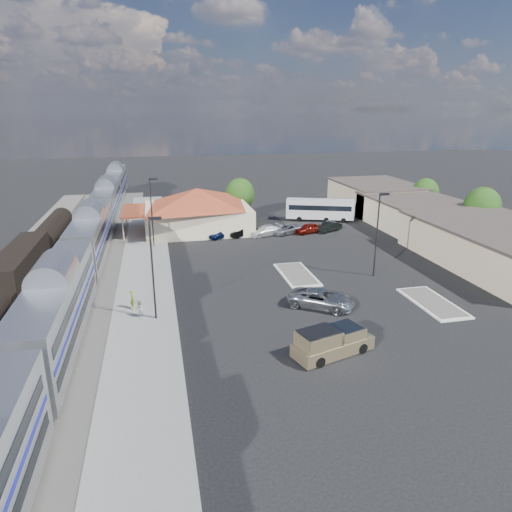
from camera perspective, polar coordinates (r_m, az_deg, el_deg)
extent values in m
plane|color=black|center=(46.76, 1.15, -3.60)|extent=(280.00, 280.00, 0.00)
cube|color=#4C4944|center=(54.16, -23.17, -1.98)|extent=(16.00, 100.00, 0.12)
cube|color=gray|center=(51.23, -13.64, -2.07)|extent=(5.50, 92.00, 0.18)
cube|color=silver|center=(37.05, -23.55, -6.01)|extent=(3.00, 20.00, 5.00)
cube|color=black|center=(38.18, -23.04, -9.80)|extent=(2.20, 16.00, 0.60)
cube|color=silver|center=(56.72, -19.86, 2.43)|extent=(3.00, 20.00, 5.00)
cube|color=black|center=(57.46, -19.58, -0.22)|extent=(2.20, 16.00, 0.60)
cube|color=silver|center=(77.09, -18.09, 6.46)|extent=(3.00, 20.00, 5.00)
cube|color=black|center=(77.64, -17.90, 4.48)|extent=(2.20, 16.00, 0.60)
cube|color=silver|center=(97.73, -17.05, 8.80)|extent=(3.00, 20.00, 5.00)
cube|color=black|center=(98.17, -16.90, 7.22)|extent=(2.20, 16.00, 0.60)
cube|color=black|center=(51.19, -27.36, -1.14)|extent=(2.80, 14.00, 3.60)
cube|color=black|center=(51.77, -27.06, -3.13)|extent=(2.20, 12.00, 0.60)
cylinder|color=black|center=(66.21, -24.08, 3.18)|extent=(2.80, 14.00, 2.80)
cube|color=black|center=(66.64, -23.88, 1.68)|extent=(2.20, 12.00, 0.60)
cube|color=beige|center=(68.28, -7.29, 4.75)|extent=(15.00, 12.00, 3.60)
pyramid|color=maroon|center=(67.65, -7.39, 7.31)|extent=(15.30, 12.24, 2.60)
cube|color=maroon|center=(67.79, -15.05, 5.49)|extent=(3.20, 9.60, 0.25)
cube|color=#C6B28C|center=(59.00, 28.64, 0.89)|extent=(14.00, 22.00, 4.20)
cube|color=#3F3833|center=(58.47, 28.97, 2.99)|extent=(14.40, 22.40, 0.30)
cube|color=#C6B28C|center=(73.01, 19.59, 4.87)|extent=(12.00, 18.00, 4.00)
cube|color=#3F3833|center=(72.60, 19.77, 6.52)|extent=(12.40, 18.40, 0.30)
cube|color=#C6B28C|center=(84.89, 14.70, 7.19)|extent=(12.00, 16.00, 4.50)
cube|color=#3F3833|center=(84.51, 14.83, 8.78)|extent=(12.40, 16.40, 0.30)
cube|color=silver|center=(49.56, 5.11, -2.32)|extent=(3.30, 7.50, 0.15)
cube|color=#4C4944|center=(49.53, 5.11, -2.23)|extent=(2.70, 6.90, 0.10)
cube|color=silver|center=(45.35, 21.21, -5.48)|extent=(3.30, 7.50, 0.15)
cube|color=#4C4944|center=(45.31, 21.23, -5.38)|extent=(2.70, 6.90, 0.10)
cylinder|color=black|center=(38.42, -12.80, -1.75)|extent=(0.16, 0.16, 9.00)
cube|color=black|center=(37.22, -12.49, 4.62)|extent=(1.00, 0.25, 0.22)
cylinder|color=black|center=(59.64, -12.90, 5.20)|extent=(0.16, 0.16, 9.00)
cube|color=black|center=(58.87, -12.70, 9.36)|extent=(1.00, 0.25, 0.22)
cylinder|color=black|center=(49.44, 14.84, 2.48)|extent=(0.16, 0.16, 9.00)
cube|color=black|center=(48.75, 15.78, 7.44)|extent=(1.00, 0.25, 0.22)
cylinder|color=#382314|center=(71.81, 26.11, 3.40)|extent=(0.30, 0.30, 2.86)
ellipsoid|color=#173F12|center=(71.25, 26.42, 5.57)|extent=(4.94, 4.94, 5.46)
cylinder|color=#382314|center=(82.93, 20.23, 5.74)|extent=(0.30, 0.30, 2.55)
ellipsoid|color=#173F12|center=(82.49, 20.41, 7.43)|extent=(4.41, 4.41, 4.87)
cylinder|color=#382314|center=(75.17, -2.00, 5.75)|extent=(0.30, 0.30, 2.73)
ellipsoid|color=#173F12|center=(74.66, -2.02, 7.75)|extent=(4.71, 4.71, 5.21)
cube|color=#9C8960|center=(34.39, 9.59, -11.07)|extent=(6.47, 3.91, 1.00)
cube|color=#9C8960|center=(34.02, 9.65, -9.93)|extent=(2.83, 2.69, 1.05)
cube|color=#9C8960|center=(33.97, 9.66, -9.76)|extent=(3.41, 2.87, 1.22)
cylinder|color=black|center=(35.00, 13.14, -11.16)|extent=(0.85, 0.53, 0.80)
cylinder|color=black|center=(36.28, 11.00, -9.91)|extent=(0.85, 0.53, 0.80)
cylinder|color=black|center=(32.75, 7.97, -13.00)|extent=(0.85, 0.53, 0.80)
cylinder|color=black|center=(34.12, 5.90, -11.56)|extent=(0.85, 0.53, 0.80)
imported|color=#96999D|center=(41.66, 8.16, -5.34)|extent=(6.44, 5.59, 1.65)
cube|color=white|center=(74.11, 7.99, 5.85)|extent=(10.84, 5.91, 3.03)
cube|color=black|center=(74.04, 8.01, 6.12)|extent=(10.05, 5.65, 0.80)
cylinder|color=black|center=(73.53, 10.86, 4.39)|extent=(0.85, 0.53, 0.80)
cylinder|color=black|center=(75.56, 10.80, 4.76)|extent=(0.85, 0.53, 0.80)
cylinder|color=black|center=(73.48, 5.43, 4.63)|extent=(0.85, 0.53, 0.80)
cylinder|color=black|center=(75.52, 5.51, 4.98)|extent=(0.85, 0.53, 0.80)
imported|color=#AFC53D|center=(41.99, -15.17, -5.26)|extent=(0.55, 0.72, 1.78)
imported|color=silver|center=(40.25, -14.43, -6.38)|extent=(0.79, 0.90, 1.57)
imported|color=#0C183C|center=(63.58, -4.44, 2.79)|extent=(4.05, 2.90, 1.28)
imported|color=black|center=(64.34, -1.66, 3.09)|extent=(4.66, 2.98, 1.45)
imported|color=white|center=(64.72, 1.18, 3.18)|extent=(5.32, 3.39, 1.43)
imported|color=gray|center=(65.81, 3.83, 3.35)|extent=(5.34, 3.98, 1.35)
imported|color=maroon|center=(66.47, 6.56, 3.47)|extent=(4.63, 2.97, 1.47)
imported|color=black|center=(67.83, 9.04, 3.65)|extent=(4.62, 3.22, 1.44)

